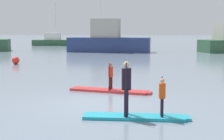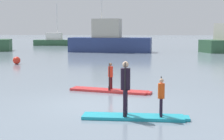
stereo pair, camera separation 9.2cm
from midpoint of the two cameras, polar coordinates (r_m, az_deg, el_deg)
name	(u,v)px [view 2 (the right image)]	position (r m, az deg, el deg)	size (l,w,h in m)	color
ground_plane	(95,104)	(12.79, -2.64, -5.78)	(240.00, 240.00, 0.00)	gray
paddleboard_near	(110,91)	(15.22, -0.13, -3.49)	(3.74, 1.61, 0.10)	red
paddler_child_solo	(110,75)	(15.09, -0.09, -0.78)	(0.26, 0.40, 1.21)	#4C1419
paddleboard_far	(135,117)	(10.84, 4.16, -7.89)	(3.37, 0.78, 0.10)	#1E9EB2
paddler_adult	(125,85)	(10.62, 2.51, -2.46)	(0.31, 0.53, 1.72)	black
paddler_child_front	(161,95)	(10.69, 8.51, -4.17)	(0.22, 0.41, 1.23)	black
fishing_boat_green_midground	(109,40)	(40.25, -0.39, 5.01)	(9.88, 3.80, 10.51)	navy
trawler_grey_distant	(56,41)	(55.72, -9.33, 4.82)	(7.24, 1.95, 6.78)	#2D5638
mooring_buoy_mid	(17,60)	(27.75, -15.64, 1.56)	(0.59, 0.59, 0.59)	red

